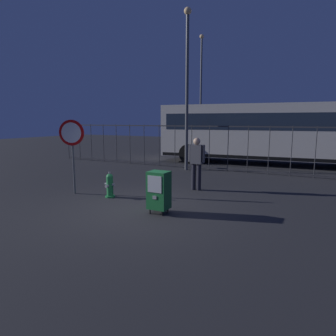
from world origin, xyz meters
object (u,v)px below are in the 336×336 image
stop_sign (72,141)px  street_light_near_left (187,78)px  fire_hydrant (110,185)px  newspaper_box_primary (159,190)px  pedestrian (197,161)px  bus_near (266,130)px  street_light_near_right (201,85)px

stop_sign → street_light_near_left: (1.21, 5.66, 2.40)m
fire_hydrant → stop_sign: bearing=-172.5°
fire_hydrant → newspaper_box_primary: (2.00, -0.67, 0.22)m
newspaper_box_primary → fire_hydrant: bearing=161.4°
stop_sign → pedestrian: (3.10, 2.17, -0.65)m
bus_near → street_light_near_left: size_ratio=1.55×
newspaper_box_primary → bus_near: (0.82, 9.66, 1.14)m
bus_near → street_light_near_right: bearing=129.9°
street_light_near_left → newspaper_box_primary: bearing=-71.9°
stop_sign → street_light_near_left: 6.26m
fire_hydrant → newspaper_box_primary: newspaper_box_primary is taller
pedestrian → street_light_near_left: size_ratio=0.24×
street_light_near_right → fire_hydrant: bearing=-78.6°
fire_hydrant → bus_near: size_ratio=0.07×
newspaper_box_primary → pedestrian: pedestrian is taller
bus_near → stop_sign: bearing=-118.9°
newspaper_box_primary → street_light_near_left: bearing=108.1°
newspaper_box_primary → pedestrian: size_ratio=0.61×
newspaper_box_primary → bus_near: bearing=85.2°
fire_hydrant → stop_sign: size_ratio=0.33×
bus_near → street_light_near_left: bearing=-134.2°
street_light_near_left → street_light_near_right: street_light_near_right is taller
stop_sign → street_light_near_right: 15.39m
stop_sign → bus_near: (4.04, 9.15, 0.11)m
stop_sign → bus_near: bus_near is taller
newspaper_box_primary → stop_sign: 3.43m
newspaper_box_primary → street_light_near_left: street_light_near_left is taller
newspaper_box_primary → street_light_near_right: (-4.99, 15.47, 4.21)m
bus_near → street_light_near_right: size_ratio=1.27×
street_light_near_left → street_light_near_right: bearing=107.7°
pedestrian → street_light_near_right: street_light_near_right is taller
newspaper_box_primary → street_light_near_left: size_ratio=0.15×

